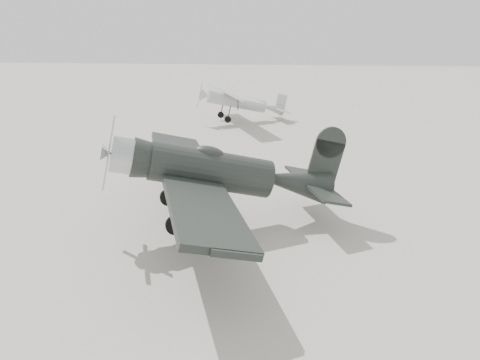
# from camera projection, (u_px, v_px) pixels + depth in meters

# --- Properties ---
(ground) EXTENTS (160.00, 160.00, 0.00)m
(ground) POSITION_uv_depth(u_px,v_px,m) (250.00, 236.00, 18.59)
(ground) COLOR gray
(ground) RESTS_ON ground
(lowwing_monoplane) EXTENTS (9.86, 13.51, 4.39)m
(lowwing_monoplane) POSITION_uv_depth(u_px,v_px,m) (222.00, 172.00, 18.91)
(lowwing_monoplane) COLOR black
(lowwing_monoplane) RESTS_ON ground
(highwing_monoplane) EXTENTS (8.04, 10.66, 3.10)m
(highwing_monoplane) POSITION_uv_depth(u_px,v_px,m) (240.00, 99.00, 39.48)
(highwing_monoplane) COLOR #9FA1A5
(highwing_monoplane) RESTS_ON ground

